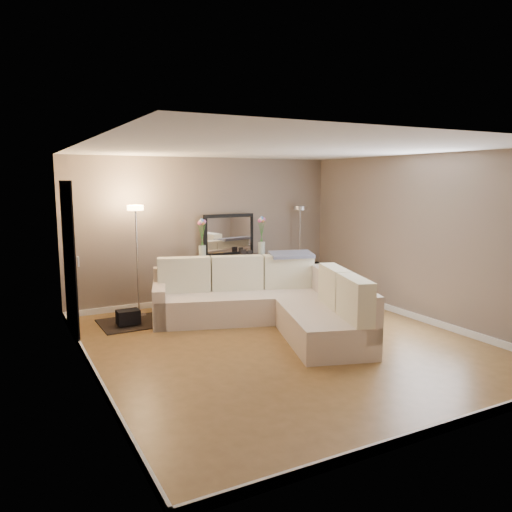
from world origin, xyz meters
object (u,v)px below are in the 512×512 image
sectional_sofa (270,302)px  floor_lamp_lit (136,239)px  console_table (229,277)px  floor_lamp_unlit (300,232)px

sectional_sofa → floor_lamp_lit: size_ratio=1.88×
sectional_sofa → floor_lamp_lit: (-1.65, 1.42, 0.91)m
console_table → floor_lamp_unlit: 1.72m
floor_lamp_unlit → floor_lamp_lit: bearing=-175.8°
sectional_sofa → console_table: 1.59m
console_table → sectional_sofa: bearing=-91.4°
console_table → floor_lamp_unlit: size_ratio=0.81×
sectional_sofa → floor_lamp_unlit: size_ratio=1.99×
sectional_sofa → console_table: bearing=88.6°
console_table → floor_lamp_unlit: (1.55, 0.07, 0.73)m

